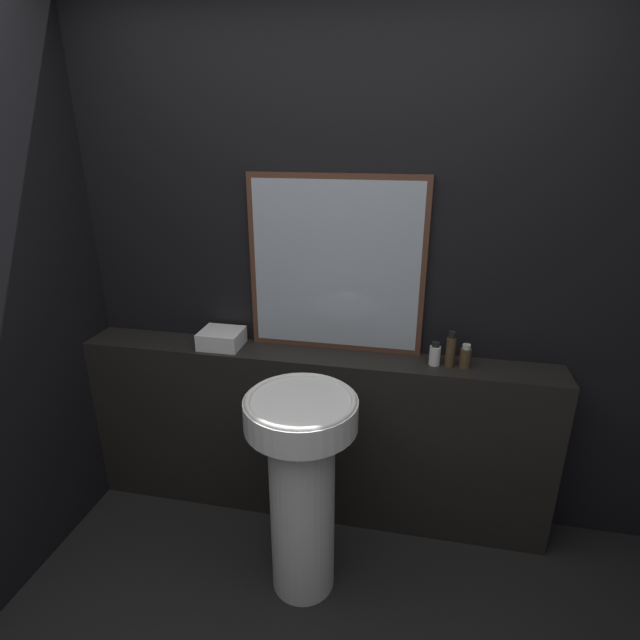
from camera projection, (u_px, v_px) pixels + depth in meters
wall_back at (319, 276)px, 2.40m from camera, size 8.00×0.06×2.50m
vanity_counter at (313, 434)px, 2.55m from camera, size 2.32×0.23×0.91m
pedestal_sink at (302, 479)px, 2.06m from camera, size 0.45×0.45×0.95m
mirror at (336, 266)px, 2.31m from camera, size 0.83×0.03×0.83m
towel_stack at (222, 338)px, 2.46m from camera, size 0.20×0.18×0.08m
shampoo_bottle at (435, 354)px, 2.27m from camera, size 0.05×0.05×0.11m
conditioner_bottle at (451, 350)px, 2.24m from camera, size 0.04×0.04×0.17m
lotion_bottle at (465, 357)px, 2.24m from camera, size 0.05×0.05×0.11m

